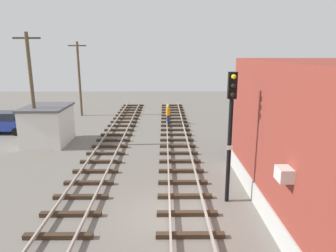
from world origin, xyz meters
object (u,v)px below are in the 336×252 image
Objects in this scene: control_hut at (48,125)px; parked_car_blue at (5,122)px; signal_mast at (231,124)px; utility_pole_near at (32,89)px; utility_pole_far at (79,78)px; track_worker_foreground at (168,114)px.

control_hut is 5.60m from parked_car_blue.
signal_mast is 14.61m from control_hut.
utility_pole_far is (0.30, 10.68, -0.14)m from utility_pole_near.
utility_pole_near is at bearing -144.48° from track_worker_foreground.
utility_pole_near is at bearing -91.61° from utility_pole_far.
signal_mast is 3.07× the size of track_worker_foreground.
track_worker_foreground is at bearing 35.52° from utility_pole_near.
utility_pole_near is (4.16, -3.75, 3.19)m from parked_car_blue.
utility_pole_far is (-0.24, 9.92, 2.56)m from control_hut.
parked_car_blue is 0.54× the size of utility_pole_near.
signal_mast is 14.43m from utility_pole_near.
parked_car_blue is (-4.71, 2.99, -0.49)m from control_hut.
signal_mast is 1.37× the size of parked_car_blue.
parked_car_blue is at bearing 138.02° from utility_pole_near.
utility_pole_near is 4.17× the size of track_worker_foreground.
utility_pole_near is 10.69m from utility_pole_far.
parked_car_blue is 13.81m from track_worker_foreground.
signal_mast is 1.51× the size of control_hut.
control_hut is (-11.26, 9.05, -2.20)m from signal_mast.
track_worker_foreground is (9.04, -4.01, -3.02)m from utility_pole_far.
parked_car_blue is 0.56× the size of utility_pole_far.
signal_mast is 22.19m from utility_pole_far.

